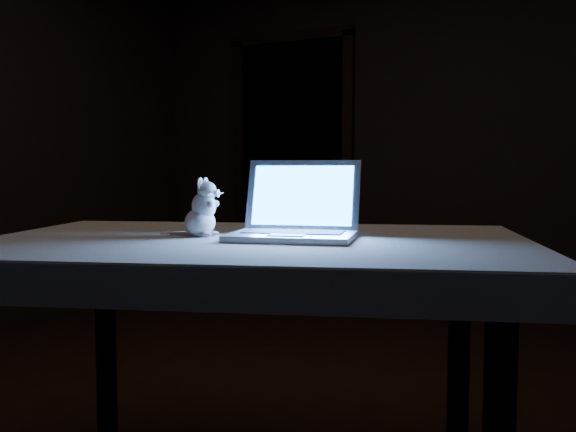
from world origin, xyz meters
The scene contains 6 objects.
back_wall centered at (0.00, 2.50, 1.30)m, with size 4.50×0.04×2.60m, color black.
doorway centered at (-1.10, 2.50, 1.06)m, with size 1.06×0.36×2.13m, color black, non-canonical shape.
table centered at (0.25, -0.41, 0.41)m, with size 1.55×0.99×0.83m, color black, non-canonical shape.
tablecloth centered at (0.19, -0.44, 0.79)m, with size 1.65×1.10×0.10m, color beige, non-canonical shape.
laptop centered at (0.37, -0.39, 0.96)m, with size 0.37×0.32×0.25m, color #AAABAE, non-canonical shape.
plush_mouse centered at (0.07, -0.44, 0.93)m, with size 0.13×0.13×0.18m, color silver, non-canonical shape.
Camera 1 is at (1.24, -2.10, 1.05)m, focal length 40.00 mm.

